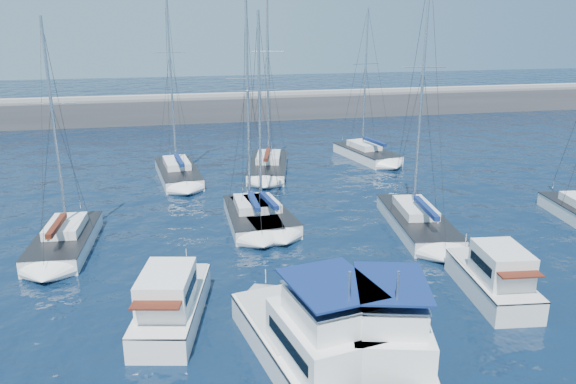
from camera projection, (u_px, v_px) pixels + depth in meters
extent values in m
plane|color=black|center=(378.00, 297.00, 27.59)|extent=(220.00, 220.00, 0.00)
cube|color=#424244|center=(240.00, 111.00, 75.81)|extent=(160.00, 6.00, 4.00)
cube|color=gray|center=(240.00, 94.00, 75.15)|extent=(160.00, 1.20, 0.50)
cube|color=white|center=(173.00, 312.00, 25.33)|extent=(3.88, 7.28, 1.60)
cube|color=#262628|center=(172.00, 298.00, 25.11)|extent=(3.93, 7.29, 0.08)
cube|color=white|center=(167.00, 289.00, 24.05)|extent=(2.72, 3.58, 1.60)
cube|color=black|center=(167.00, 288.00, 24.02)|extent=(2.63, 2.96, 0.45)
cube|color=#4C1A0F|center=(160.00, 297.00, 22.75)|extent=(2.37, 2.48, 0.07)
cube|color=white|center=(313.00, 358.00, 21.97)|extent=(5.31, 10.12, 1.60)
cube|color=#262628|center=(313.00, 341.00, 21.75)|extent=(5.38, 10.13, 0.08)
cube|color=white|center=(327.00, 337.00, 20.46)|extent=(3.84, 4.94, 1.60)
cube|color=black|center=(327.00, 335.00, 20.43)|extent=(3.74, 4.08, 0.45)
cube|color=white|center=(330.00, 309.00, 19.91)|extent=(2.99, 3.51, 0.90)
cube|color=navy|center=(331.00, 284.00, 19.61)|extent=(3.38, 4.01, 0.08)
cube|color=white|center=(382.00, 357.00, 22.05)|extent=(5.48, 9.60, 1.60)
cube|color=#262628|center=(383.00, 340.00, 21.83)|extent=(5.54, 9.62, 0.08)
cube|color=white|center=(388.00, 336.00, 20.52)|extent=(3.75, 4.77, 1.60)
cube|color=black|center=(388.00, 334.00, 20.49)|extent=(3.59, 3.98, 0.45)
cube|color=white|center=(390.00, 308.00, 19.95)|extent=(2.89, 3.41, 0.90)
cube|color=navy|center=(392.00, 283.00, 19.65)|extent=(3.27, 3.89, 0.08)
cube|color=silver|center=(491.00, 287.00, 27.68)|extent=(3.12, 6.47, 1.60)
cube|color=#262628|center=(493.00, 274.00, 27.45)|extent=(3.17, 6.48, 0.08)
cube|color=silver|center=(502.00, 264.00, 26.48)|extent=(2.37, 3.11, 1.60)
cube|color=black|center=(502.00, 263.00, 26.45)|extent=(2.34, 2.54, 0.45)
cube|color=#4C1A0F|center=(514.00, 269.00, 25.31)|extent=(2.13, 2.12, 0.07)
cube|color=white|center=(65.00, 244.00, 33.22)|extent=(3.54, 8.02, 1.30)
cube|color=#262628|center=(64.00, 234.00, 33.03)|extent=(3.60, 8.02, 0.06)
cube|color=white|center=(65.00, 226.00, 33.40)|extent=(2.19, 3.55, 0.55)
cylinder|color=silver|center=(54.00, 124.00, 31.85)|extent=(0.18, 0.18, 11.79)
cylinder|color=silver|center=(57.00, 227.00, 31.66)|extent=(0.40, 3.91, 0.12)
cube|color=#4C1A0F|center=(57.00, 226.00, 31.52)|extent=(0.60, 3.54, 0.28)
cube|color=silver|center=(252.00, 220.00, 37.20)|extent=(3.04, 7.41, 1.30)
cube|color=#262628|center=(252.00, 211.00, 37.02)|extent=(3.10, 7.41, 0.06)
cube|color=silver|center=(251.00, 204.00, 37.35)|extent=(1.97, 3.25, 0.55)
cylinder|color=silver|center=(248.00, 100.00, 35.55)|extent=(0.18, 0.18, 13.37)
cylinder|color=silver|center=(254.00, 203.00, 35.72)|extent=(0.14, 3.70, 0.12)
cube|color=navy|center=(254.00, 202.00, 35.58)|extent=(0.37, 3.33, 0.28)
cube|color=silver|center=(264.00, 219.00, 37.28)|extent=(3.72, 7.31, 1.30)
cube|color=#262628|center=(264.00, 210.00, 37.10)|extent=(3.78, 7.31, 0.06)
cube|color=silver|center=(262.00, 204.00, 37.40)|extent=(2.24, 3.27, 0.55)
cylinder|color=silver|center=(260.00, 110.00, 35.76)|extent=(0.18, 0.18, 12.12)
cylinder|color=silver|center=(269.00, 203.00, 35.89)|extent=(0.54, 3.49, 0.12)
cube|color=navy|center=(269.00, 201.00, 35.75)|extent=(0.73, 3.17, 0.28)
cube|color=silver|center=(417.00, 225.00, 36.32)|extent=(4.23, 9.46, 1.30)
cube|color=#262628|center=(418.00, 215.00, 36.13)|extent=(4.29, 9.46, 0.06)
cube|color=silver|center=(415.00, 208.00, 36.57)|extent=(2.50, 4.22, 0.55)
cylinder|color=silver|center=(422.00, 91.00, 34.65)|extent=(0.18, 0.18, 14.63)
cylinder|color=silver|center=(425.00, 210.00, 34.56)|extent=(0.70, 4.55, 0.12)
cube|color=navy|center=(426.00, 208.00, 34.42)|extent=(0.87, 4.12, 0.28)
cube|color=white|center=(178.00, 175.00, 47.61)|extent=(3.90, 8.87, 1.30)
cube|color=#262628|center=(178.00, 168.00, 47.42)|extent=(3.96, 8.87, 0.06)
cube|color=white|center=(177.00, 163.00, 47.81)|extent=(2.34, 3.95, 0.55)
cylinder|color=silver|center=(171.00, 71.00, 45.81)|extent=(0.18, 0.18, 14.94)
cylinder|color=silver|center=(179.00, 162.00, 45.99)|extent=(0.58, 4.29, 0.12)
cube|color=navy|center=(179.00, 160.00, 45.86)|extent=(0.76, 3.88, 0.28)
cube|color=silver|center=(268.00, 169.00, 49.58)|extent=(5.07, 9.29, 1.30)
cube|color=#262628|center=(268.00, 162.00, 49.39)|extent=(5.13, 9.30, 0.06)
cube|color=silver|center=(268.00, 157.00, 49.82)|extent=(2.86, 4.22, 0.55)
cylinder|color=silver|center=(268.00, 69.00, 47.86)|extent=(0.18, 0.18, 14.86)
cylinder|color=silver|center=(267.00, 156.00, 47.87)|extent=(1.14, 4.31, 0.12)
cube|color=#4C1A0F|center=(267.00, 155.00, 47.73)|extent=(1.27, 3.94, 0.28)
cube|color=white|center=(366.00, 156.00, 54.30)|extent=(4.57, 8.40, 1.30)
cube|color=#262628|center=(367.00, 149.00, 54.11)|extent=(4.62, 8.41, 0.06)
cube|color=white|center=(364.00, 145.00, 54.45)|extent=(2.62, 3.80, 0.55)
cylinder|color=silver|center=(365.00, 77.00, 52.78)|extent=(0.18, 0.18, 12.51)
cylinder|color=silver|center=(374.00, 143.00, 52.81)|extent=(0.93, 3.92, 0.12)
cube|color=navy|center=(374.00, 142.00, 52.68)|extent=(1.08, 3.57, 0.28)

